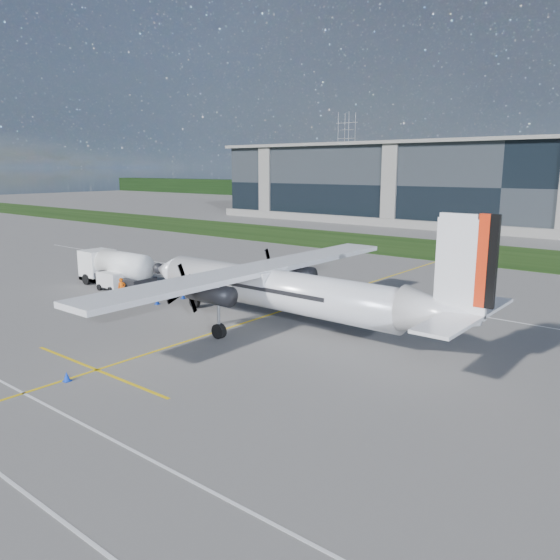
% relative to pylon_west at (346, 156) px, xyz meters
% --- Properties ---
extents(ground, '(400.00, 400.00, 0.00)m').
position_rel_pylon_west_xyz_m(ground, '(80.00, -110.00, -15.00)').
color(ground, slate).
rests_on(ground, ground).
extents(grass_strip, '(400.00, 18.00, 0.04)m').
position_rel_pylon_west_xyz_m(grass_strip, '(80.00, -102.00, -14.98)').
color(grass_strip, black).
rests_on(grass_strip, ground).
extents(terminal_building, '(120.00, 20.00, 15.00)m').
position_rel_pylon_west_xyz_m(terminal_building, '(80.00, -70.00, -7.50)').
color(terminal_building, black).
rests_on(terminal_building, ground).
extents(pylon_west, '(9.00, 4.60, 30.00)m').
position_rel_pylon_west_xyz_m(pylon_west, '(0.00, 0.00, 0.00)').
color(pylon_west, gray).
rests_on(pylon_west, ground).
extents(yellow_taxiway_centerline, '(0.20, 70.00, 0.01)m').
position_rel_pylon_west_xyz_m(yellow_taxiway_centerline, '(83.00, -140.00, -14.99)').
color(yellow_taxiway_centerline, yellow).
rests_on(yellow_taxiway_centerline, ground).
extents(turboprop_aircraft, '(27.20, 28.21, 8.46)m').
position_rel_pylon_west_xyz_m(turboprop_aircraft, '(86.17, -143.54, -10.77)').
color(turboprop_aircraft, white).
rests_on(turboprop_aircraft, ground).
extents(fuel_tanker_truck, '(8.90, 2.89, 3.34)m').
position_rel_pylon_west_xyz_m(fuel_tanker_truck, '(65.11, -142.76, -13.33)').
color(fuel_tanker_truck, white).
rests_on(fuel_tanker_truck, ground).
extents(baggage_tug, '(2.81, 1.69, 1.69)m').
position_rel_pylon_west_xyz_m(baggage_tug, '(66.75, -143.96, -14.16)').
color(baggage_tug, silver).
rests_on(baggage_tug, ground).
extents(ground_crew_person, '(0.90, 1.01, 2.06)m').
position_rel_pylon_west_xyz_m(ground_crew_person, '(70.29, -145.42, -13.97)').
color(ground_crew_person, '#F25907').
rests_on(ground_crew_person, ground).
extents(safety_cone_stbdwing, '(0.36, 0.36, 0.50)m').
position_rel_pylon_west_xyz_m(safety_cone_stbdwing, '(82.92, -129.76, -14.75)').
color(safety_cone_stbdwing, '#0B32BC').
rests_on(safety_cone_stbdwing, ground).
extents(safety_cone_portwing, '(0.36, 0.36, 0.50)m').
position_rel_pylon_west_xyz_m(safety_cone_portwing, '(83.21, -157.85, -14.75)').
color(safety_cone_portwing, '#0B32BC').
rests_on(safety_cone_portwing, ground).
extents(safety_cone_nose_port, '(0.36, 0.36, 0.50)m').
position_rel_pylon_west_xyz_m(safety_cone_nose_port, '(73.94, -144.69, -14.75)').
color(safety_cone_nose_port, '#0B32BC').
rests_on(safety_cone_nose_port, ground).
extents(safety_cone_fwd, '(0.36, 0.36, 0.50)m').
position_rel_pylon_west_xyz_m(safety_cone_fwd, '(72.14, -143.63, -14.75)').
color(safety_cone_fwd, '#0B32BC').
rests_on(safety_cone_fwd, ground).
extents(safety_cone_nose_stbd, '(0.36, 0.36, 0.50)m').
position_rel_pylon_west_xyz_m(safety_cone_nose_stbd, '(74.07, -142.08, -14.75)').
color(safety_cone_nose_stbd, '#0B32BC').
rests_on(safety_cone_nose_stbd, ground).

